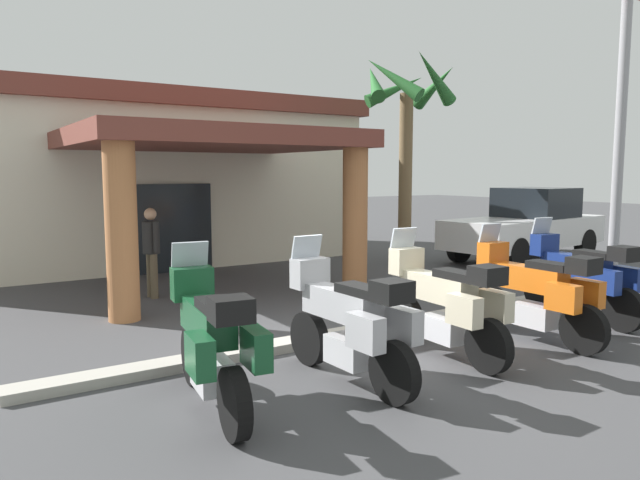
# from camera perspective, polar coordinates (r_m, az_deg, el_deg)

# --- Properties ---
(ground_plane) EXTENTS (80.00, 80.00, 0.00)m
(ground_plane) POSITION_cam_1_polar(r_m,az_deg,el_deg) (8.20, 3.76, -10.25)
(ground_plane) COLOR #424244
(motel_building) EXTENTS (11.36, 10.50, 4.38)m
(motel_building) POSITION_cam_1_polar(r_m,az_deg,el_deg) (17.02, -16.90, 5.80)
(motel_building) COLOR silver
(motel_building) RESTS_ON ground_plane
(motorcycle_green) EXTENTS (0.79, 2.21, 1.61)m
(motorcycle_green) POSITION_cam_1_polar(r_m,az_deg,el_deg) (6.04, -10.43, -9.61)
(motorcycle_green) COLOR black
(motorcycle_green) RESTS_ON ground_plane
(motorcycle_silver) EXTENTS (0.72, 2.21, 1.61)m
(motorcycle_silver) POSITION_cam_1_polar(r_m,az_deg,el_deg) (6.67, 2.85, -7.95)
(motorcycle_silver) COLOR black
(motorcycle_silver) RESTS_ON ground_plane
(motorcycle_cream) EXTENTS (0.71, 2.21, 1.61)m
(motorcycle_cream) POSITION_cam_1_polar(r_m,az_deg,el_deg) (7.76, 11.97, -6.02)
(motorcycle_cream) COLOR black
(motorcycle_cream) RESTS_ON ground_plane
(motorcycle_orange) EXTENTS (0.70, 2.21, 1.61)m
(motorcycle_orange) POSITION_cam_1_polar(r_m,az_deg,el_deg) (8.83, 20.13, -4.76)
(motorcycle_orange) COLOR black
(motorcycle_orange) RESTS_ON ground_plane
(motorcycle_blue) EXTENTS (0.74, 2.21, 1.61)m
(motorcycle_blue) POSITION_cam_1_polar(r_m,az_deg,el_deg) (10.30, 23.98, -3.35)
(motorcycle_blue) COLOR black
(motorcycle_blue) RESTS_ON ground_plane
(pedestrian) EXTENTS (0.32, 0.53, 1.71)m
(pedestrian) POSITION_cam_1_polar(r_m,az_deg,el_deg) (11.57, -15.97, -0.56)
(pedestrian) COLOR brown
(pedestrian) RESTS_ON ground_plane
(pickup_truck_white) EXTENTS (5.38, 2.47, 1.95)m
(pickup_truck_white) POSITION_cam_1_polar(r_m,az_deg,el_deg) (17.04, 19.36, 1.35)
(pickup_truck_white) COLOR black
(pickup_truck_white) RESTS_ON ground_plane
(palm_tree_near_portico) EXTENTS (2.41, 2.39, 5.32)m
(palm_tree_near_portico) POSITION_cam_1_polar(r_m,az_deg,el_deg) (15.42, 8.29, 11.93)
(palm_tree_near_portico) COLOR brown
(palm_tree_near_portico) RESTS_ON ground_plane
(roadside_sign) EXTENTS (1.40, 0.18, 6.45)m
(roadside_sign) POSITION_cam_1_polar(r_m,az_deg,el_deg) (11.80, 27.29, 15.44)
(roadside_sign) COLOR #99999E
(roadside_sign) RESTS_ON ground_plane
(curb_strip) EXTENTS (9.94, 0.36, 0.12)m
(curb_strip) POSITION_cam_1_polar(r_m,az_deg,el_deg) (8.92, 5.51, -8.48)
(curb_strip) COLOR #ADA89E
(curb_strip) RESTS_ON ground_plane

